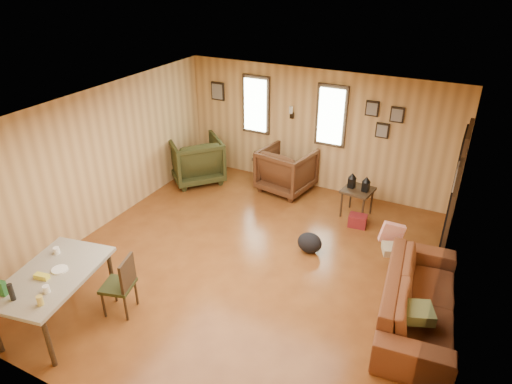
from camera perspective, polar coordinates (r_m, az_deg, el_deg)
room at (r=6.71m, az=0.80°, el=0.43°), size 5.54×6.04×2.44m
sofa at (r=6.30m, az=19.88°, el=-11.73°), size 0.89×2.33×0.89m
recliner_brown at (r=9.12m, az=3.87°, el=3.04°), size 1.09×1.04×0.98m
recliner_green at (r=9.58m, az=-7.52°, el=4.27°), size 1.36×1.37×1.03m
end_table at (r=9.68m, az=1.09°, el=3.71°), size 0.62×0.59×0.63m
side_table at (r=8.36m, az=12.66°, el=0.50°), size 0.57×0.57×0.82m
cooler at (r=8.23m, az=12.59°, el=-3.52°), size 0.33×0.25×0.22m
backpack at (r=7.38m, az=6.72°, el=-6.32°), size 0.48×0.42×0.34m
sofa_pillows at (r=6.46m, az=17.89°, el=-9.61°), size 1.05×1.83×0.38m
dining_table at (r=6.29m, az=-24.21°, el=-9.91°), size 1.15×1.63×0.98m
dining_chair at (r=6.29m, az=-16.42°, el=-10.79°), size 0.48×0.48×0.86m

